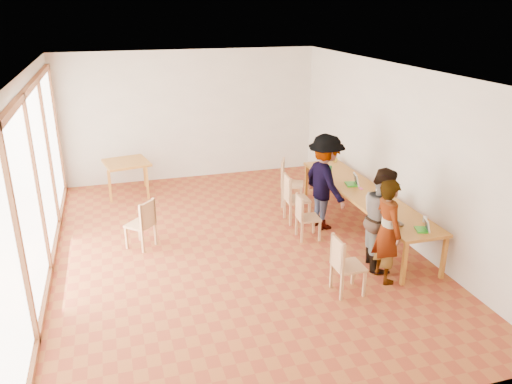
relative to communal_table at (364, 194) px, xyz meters
The scene contains 25 objects.
ground 2.60m from the communal_table, behind, with size 8.00×8.00×0.00m, color #994E25.
wall_back 4.73m from the communal_table, 122.40° to the left, with size 6.00×0.10×3.00m, color beige.
wall_front 4.83m from the communal_table, 121.62° to the right, with size 6.00×0.10×3.00m, color beige.
wall_right 0.94m from the communal_table, ahead, with size 0.10×8.00×3.00m, color beige.
window_wall 5.52m from the communal_table, behind, with size 0.10×8.00×3.00m, color white.
ceiling 3.41m from the communal_table, behind, with size 6.00×8.00×0.04m, color white.
communal_table is the anchor object (origin of this frame).
side_table 5.14m from the communal_table, 142.36° to the left, with size 0.90×0.90×0.75m.
chair_near 2.31m from the communal_table, 124.93° to the right, with size 0.41×0.41×0.47m.
chair_mid 1.21m from the communal_table, behind, with size 0.41×0.41×0.43m.
chair_far 1.34m from the communal_table, 147.31° to the left, with size 0.45×0.45×0.50m.
chair_empty 1.82m from the communal_table, 120.36° to the left, with size 0.59×0.59×0.51m.
chair_spare 3.95m from the communal_table, behind, with size 0.57×0.57×0.46m.
person_near 1.78m from the communal_table, 107.16° to the right, with size 0.59×0.39×1.61m, color gray.
person_mid 1.34m from the communal_table, 106.06° to the right, with size 0.79×0.62×1.63m, color gray.
person_far 0.74m from the communal_table, 153.13° to the left, with size 1.16×0.66×1.79m, color gray.
laptop_near 1.74m from the communal_table, 87.62° to the right, with size 0.25×0.26×0.19m.
laptop_mid 0.70m from the communal_table, 86.61° to the right, with size 0.23×0.26×0.21m.
laptop_far 0.41m from the communal_table, 93.26° to the left, with size 0.28×0.30×0.22m.
yellow_mug 1.85m from the communal_table, 81.95° to the left, with size 0.12×0.12×0.09m, color gold.
green_bottle 0.89m from the communal_table, 112.02° to the left, with size 0.07×0.07×0.28m, color #237631.
clear_glass 1.49m from the communal_table, 79.42° to the right, with size 0.07×0.07×0.09m, color silver.
condiment_cup 0.25m from the communal_table, 15.25° to the right, with size 0.08×0.08×0.06m, color white.
pink_phone 0.18m from the communal_table, 85.95° to the left, with size 0.05×0.10×0.01m, color #DF428D.
black_pouch 1.08m from the communal_table, 104.35° to the right, with size 0.16×0.26×0.09m, color black.
Camera 1 is at (-1.78, -7.51, 3.95)m, focal length 35.00 mm.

